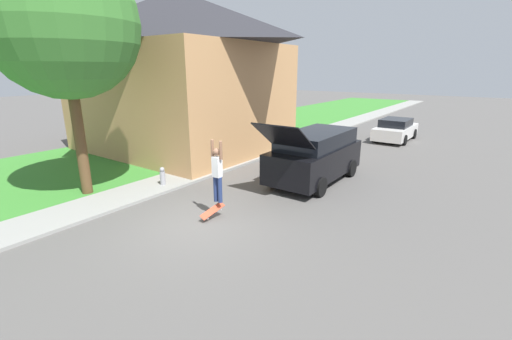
# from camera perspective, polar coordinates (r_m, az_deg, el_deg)

# --- Properties ---
(ground_plane) EXTENTS (120.00, 120.00, 0.00)m
(ground_plane) POSITION_cam_1_polar(r_m,az_deg,el_deg) (10.24, -9.49, -8.63)
(ground_plane) COLOR #54514F
(lawn) EXTENTS (10.00, 80.00, 0.08)m
(lawn) POSITION_cam_1_polar(r_m,az_deg,el_deg) (19.72, -13.58, 3.50)
(lawn) COLOR #387F2D
(lawn) RESTS_ON ground_plane
(sidewalk) EXTENTS (1.80, 80.00, 0.10)m
(sidewalk) POSITION_cam_1_polar(r_m,az_deg,el_deg) (16.69, -3.64, 1.66)
(sidewalk) COLOR gray
(sidewalk) RESTS_ON ground_plane
(house) EXTENTS (10.54, 8.97, 8.08)m
(house) POSITION_cam_1_polar(r_m,az_deg,el_deg) (19.42, -12.61, 16.00)
(house) COLOR tan
(house) RESTS_ON lawn
(lawn_tree_near) EXTENTS (4.68, 4.68, 7.93)m
(lawn_tree_near) POSITION_cam_1_polar(r_m,az_deg,el_deg) (13.00, -29.51, 20.44)
(lawn_tree_near) COLOR brown
(lawn_tree_near) RESTS_ON lawn
(suv_parked) EXTENTS (2.17, 5.38, 2.64)m
(suv_parked) POSITION_cam_1_polar(r_m,az_deg,el_deg) (13.65, 9.82, 2.48)
(suv_parked) COLOR black
(suv_parked) RESTS_ON ground_plane
(car_down_street) EXTENTS (1.93, 4.19, 1.36)m
(car_down_street) POSITION_cam_1_polar(r_m,az_deg,el_deg) (23.25, 22.22, 6.23)
(car_down_street) COLOR silver
(car_down_street) RESTS_ON ground_plane
(skateboarder) EXTENTS (0.41, 0.22, 1.85)m
(skateboarder) POSITION_cam_1_polar(r_m,az_deg,el_deg) (9.95, -6.49, -0.17)
(skateboarder) COLOR navy
(skateboarder) RESTS_ON ground_plane
(skateboard) EXTENTS (0.34, 0.76, 0.39)m
(skateboard) POSITION_cam_1_polar(r_m,az_deg,el_deg) (10.28, -7.27, -6.75)
(skateboard) COLOR #B73D23
(skateboard) RESTS_ON ground_plane
(fire_hydrant) EXTENTS (0.20, 0.20, 0.68)m
(fire_hydrant) POSITION_cam_1_polar(r_m,az_deg,el_deg) (13.36, -15.31, -0.99)
(fire_hydrant) COLOR #99999E
(fire_hydrant) RESTS_ON sidewalk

